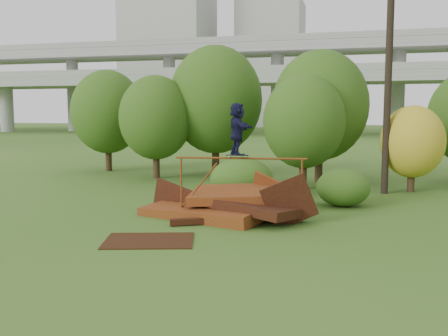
% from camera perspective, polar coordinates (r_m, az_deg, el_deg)
% --- Properties ---
extents(ground, '(240.00, 240.00, 0.00)m').
position_cam_1_polar(ground, '(13.36, 1.15, -7.87)').
color(ground, '#2D5116').
rests_on(ground, ground).
extents(scrap_pile, '(5.72, 3.55, 1.88)m').
position_cam_1_polar(scrap_pile, '(15.78, 0.14, -4.32)').
color(scrap_pile, '#51190E').
rests_on(scrap_pile, ground).
extents(grind_rail, '(3.99, 0.55, 1.93)m').
position_cam_1_polar(grind_rail, '(15.25, 1.90, -0.49)').
color(grind_rail, brown).
rests_on(grind_rail, ground).
extents(skateboard, '(0.71, 0.27, 0.07)m').
position_cam_1_polar(skateboard, '(15.20, 1.52, 1.46)').
color(skateboard, black).
rests_on(skateboard, grind_rail).
extents(skater, '(1.16, 1.50, 1.58)m').
position_cam_1_polar(skater, '(15.15, 1.53, 4.50)').
color(skater, black).
rests_on(skater, skateboard).
extents(flat_plate, '(2.61, 2.17, 0.03)m').
position_cam_1_polar(flat_plate, '(13.06, -8.57, -8.20)').
color(flat_plate, black).
rests_on(flat_plate, ground).
extents(tree_0, '(3.62, 3.62, 5.11)m').
position_cam_1_polar(tree_0, '(25.00, -7.82, 5.72)').
color(tree_0, black).
rests_on(tree_0, ground).
extents(tree_1, '(4.81, 4.81, 6.69)m').
position_cam_1_polar(tree_1, '(25.86, -0.97, 7.79)').
color(tree_1, black).
rests_on(tree_1, ground).
extents(tree_2, '(3.48, 3.48, 4.90)m').
position_cam_1_polar(tree_2, '(21.52, 9.11, 5.27)').
color(tree_2, black).
rests_on(tree_2, ground).
extents(tree_3, '(4.44, 4.44, 6.15)m').
position_cam_1_polar(tree_3, '(23.59, 10.91, 7.03)').
color(tree_3, black).
rests_on(tree_3, ground).
extents(tree_4, '(2.59, 2.59, 3.58)m').
position_cam_1_polar(tree_4, '(21.93, 20.74, 2.82)').
color(tree_4, black).
rests_on(tree_4, ground).
extents(tree_6, '(4.02, 4.02, 5.62)m').
position_cam_1_polar(tree_6, '(28.63, -13.18, 6.26)').
color(tree_6, black).
rests_on(tree_6, ground).
extents(shrub_left, '(2.35, 2.17, 1.63)m').
position_cam_1_polar(shrub_left, '(18.41, 2.01, -1.33)').
color(shrub_left, '#264C14').
rests_on(shrub_left, ground).
extents(shrub_right, '(1.88, 1.72, 1.33)m').
position_cam_1_polar(shrub_right, '(17.97, 13.46, -2.18)').
color(shrub_right, '#264C14').
rests_on(shrub_right, ground).
extents(utility_pole, '(1.40, 0.28, 10.93)m').
position_cam_1_polar(utility_pole, '(21.19, 18.35, 12.17)').
color(utility_pole, black).
rests_on(utility_pole, ground).
extents(freeway_overpass, '(160.00, 15.00, 13.70)m').
position_cam_1_polar(freeway_overpass, '(75.88, 12.63, 11.57)').
color(freeway_overpass, gray).
rests_on(freeway_overpass, ground).
extents(building_left, '(18.00, 16.00, 35.00)m').
position_cam_1_polar(building_left, '(116.01, -6.28, 13.41)').
color(building_left, '#9E9E99').
rests_on(building_left, ground).
extents(building_right, '(14.00, 14.00, 28.00)m').
position_cam_1_polar(building_right, '(116.64, 5.38, 11.65)').
color(building_right, '#9E9E99').
rests_on(building_right, ground).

